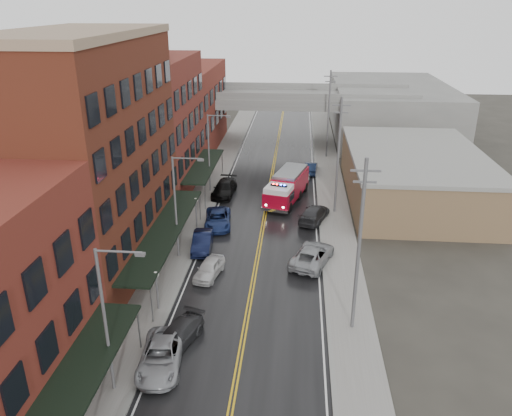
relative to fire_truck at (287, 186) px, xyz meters
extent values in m
cube|color=black|center=(-2.08, -7.85, -1.70)|extent=(11.00, 160.00, 0.02)
cube|color=slate|center=(-9.38, -7.85, -1.64)|extent=(3.00, 160.00, 0.15)
cube|color=slate|center=(5.22, -7.85, -1.64)|extent=(3.00, 160.00, 0.15)
cube|color=gray|center=(-7.73, -7.85, -1.64)|extent=(0.30, 160.00, 0.15)
cube|color=gray|center=(3.57, -7.85, -1.64)|extent=(0.30, 160.00, 0.15)
cube|color=#592417|center=(-15.38, -14.85, 7.29)|extent=(9.00, 20.00, 18.00)
cube|color=maroon|center=(-15.38, 2.65, 5.79)|extent=(9.00, 15.00, 15.00)
cube|color=maroon|center=(-15.38, 20.15, 4.29)|extent=(9.00, 20.00, 12.00)
cube|color=brown|center=(13.92, 2.15, 0.79)|extent=(14.00, 22.00, 5.00)
cube|color=slate|center=(15.92, 32.15, 2.29)|extent=(18.00, 30.00, 8.00)
cube|color=black|center=(-9.58, -33.85, 1.29)|extent=(2.60, 16.00, 0.18)
cylinder|color=slate|center=(-8.43, -26.25, -0.21)|extent=(0.10, 0.10, 3.00)
cube|color=black|center=(-9.58, -14.85, 1.29)|extent=(2.60, 18.00, 0.18)
cylinder|color=slate|center=(-8.43, -23.45, -0.21)|extent=(0.10, 0.10, 3.00)
cylinder|color=slate|center=(-8.43, -6.25, -0.21)|extent=(0.10, 0.10, 3.00)
cube|color=black|center=(-9.58, 2.65, 1.29)|extent=(2.60, 13.00, 0.18)
cylinder|color=slate|center=(-8.43, -3.45, -0.21)|extent=(0.10, 0.10, 3.00)
cylinder|color=slate|center=(-8.43, 8.75, -0.21)|extent=(0.10, 0.10, 3.00)
cylinder|color=#59595B|center=(-8.48, -21.85, -0.31)|extent=(0.14, 0.14, 2.80)
sphere|color=silver|center=(-8.48, -21.85, 1.19)|extent=(0.44, 0.44, 0.44)
cylinder|color=#59595B|center=(-8.48, -7.85, -0.31)|extent=(0.14, 0.14, 2.80)
sphere|color=silver|center=(-8.48, -7.85, 1.19)|extent=(0.44, 0.44, 0.44)
cylinder|color=#59595B|center=(-8.88, -29.85, 2.79)|extent=(0.18, 0.18, 9.00)
cylinder|color=#59595B|center=(-7.68, -29.85, 7.19)|extent=(2.40, 0.12, 0.12)
cube|color=#59595B|center=(-6.58, -29.85, 7.09)|extent=(0.50, 0.22, 0.18)
cylinder|color=#59595B|center=(-8.88, -13.85, 2.79)|extent=(0.18, 0.18, 9.00)
cylinder|color=#59595B|center=(-7.68, -13.85, 7.19)|extent=(2.40, 0.12, 0.12)
cube|color=#59595B|center=(-6.58, -13.85, 7.09)|extent=(0.50, 0.22, 0.18)
cylinder|color=#59595B|center=(-8.88, 2.15, 2.79)|extent=(0.18, 0.18, 9.00)
cylinder|color=#59595B|center=(-7.68, 2.15, 7.19)|extent=(2.40, 0.12, 0.12)
cube|color=#59595B|center=(-6.58, 2.15, 7.09)|extent=(0.50, 0.22, 0.18)
cylinder|color=#59595B|center=(5.12, -22.85, 4.29)|extent=(0.24, 0.24, 12.00)
cube|color=#59595B|center=(5.12, -22.85, 9.49)|extent=(1.80, 0.12, 0.12)
cube|color=#59595B|center=(5.12, -22.85, 8.79)|extent=(1.40, 0.12, 0.12)
cylinder|color=#59595B|center=(5.12, -2.85, 4.29)|extent=(0.24, 0.24, 12.00)
cube|color=#59595B|center=(5.12, -2.85, 9.49)|extent=(1.80, 0.12, 0.12)
cube|color=#59595B|center=(5.12, -2.85, 8.79)|extent=(1.40, 0.12, 0.12)
cylinder|color=#59595B|center=(5.12, 17.15, 4.29)|extent=(0.24, 0.24, 12.00)
cube|color=#59595B|center=(5.12, 17.15, 9.49)|extent=(1.80, 0.12, 0.12)
cube|color=#59595B|center=(5.12, 17.15, 8.79)|extent=(1.40, 0.12, 0.12)
cube|color=slate|center=(-2.08, 24.15, 5.04)|extent=(40.00, 10.00, 1.50)
cube|color=slate|center=(-13.08, 24.15, 1.29)|extent=(1.60, 8.00, 6.00)
cube|color=slate|center=(8.92, 24.15, 1.29)|extent=(1.60, 8.00, 6.00)
cube|color=maroon|center=(0.35, 1.32, -0.02)|extent=(4.18, 6.49, 2.29)
cube|color=maroon|center=(-0.74, -2.79, -0.35)|extent=(3.36, 3.44, 1.64)
cube|color=silver|center=(-0.74, -2.79, 0.74)|extent=(3.18, 3.19, 0.55)
cube|color=black|center=(-0.69, -2.58, -0.02)|extent=(3.10, 2.39, 0.87)
cube|color=slate|center=(0.35, 1.32, 1.28)|extent=(3.80, 6.00, 0.33)
cube|color=black|center=(-0.74, -2.79, 1.10)|extent=(1.76, 0.74, 0.15)
sphere|color=#FF0C0C|center=(-1.32, -2.63, 1.19)|extent=(0.22, 0.22, 0.22)
sphere|color=#1933FF|center=(-0.16, -2.94, 1.19)|extent=(0.22, 0.22, 0.22)
cylinder|color=black|center=(-1.93, -2.58, -1.17)|extent=(1.15, 0.65, 1.09)
cylinder|color=black|center=(0.39, -3.20, -1.17)|extent=(1.15, 0.65, 1.09)
cylinder|color=black|center=(-0.95, 1.10, -1.17)|extent=(1.15, 0.65, 1.09)
cylinder|color=black|center=(1.37, 0.49, -1.17)|extent=(1.15, 0.65, 1.09)
cylinder|color=black|center=(-0.25, 3.74, -1.17)|extent=(1.15, 0.65, 1.09)
cylinder|color=black|center=(2.07, 3.12, -1.17)|extent=(1.15, 0.65, 1.09)
imported|color=gray|center=(-6.70, -27.65, -0.97)|extent=(2.93, 5.54, 1.48)
imported|color=#28282B|center=(-6.20, -25.55, -1.03)|extent=(3.24, 5.07, 1.37)
imported|color=silver|center=(-5.68, -16.81, -1.03)|extent=(2.37, 4.27, 1.37)
imported|color=black|center=(-7.08, -12.28, -0.96)|extent=(1.98, 4.71, 1.51)
imported|color=navy|center=(-6.49, -7.19, -0.97)|extent=(3.11, 5.60, 1.48)
imported|color=black|center=(-7.08, 1.19, -0.91)|extent=(2.57, 5.67, 1.61)
imported|color=gray|center=(2.58, -14.02, -0.92)|extent=(4.38, 6.27, 1.59)
imported|color=#2A2A2D|center=(2.92, -5.12, -0.96)|extent=(3.66, 5.60, 1.51)
imported|color=white|center=(1.77, 8.35, -1.04)|extent=(1.90, 4.07, 1.35)
imported|color=black|center=(2.80, 9.95, -1.00)|extent=(1.89, 4.43, 1.42)
camera|label=1|loc=(1.07, -51.30, 18.76)|focal=35.00mm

